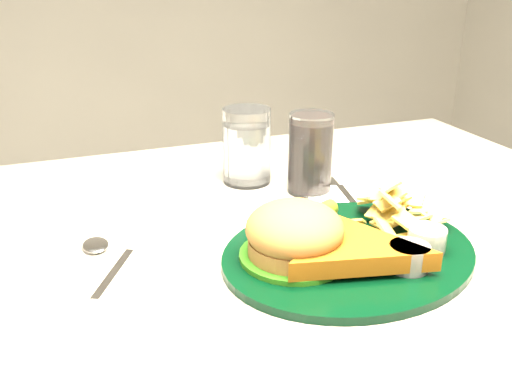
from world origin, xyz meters
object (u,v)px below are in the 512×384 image
Objects in this scene: dinner_plate at (351,230)px; cola_glass at (310,154)px; water_glass at (247,146)px; fork_napkin at (348,199)px.

cola_glass is (0.05, 0.21, 0.03)m from dinner_plate.
water_glass is 0.76× the size of fork_napkin.
dinner_plate is 2.03× the size of fork_napkin.
fork_napkin is (0.11, -0.13, -0.06)m from water_glass.
water_glass is 0.19m from fork_napkin.
fork_napkin is (0.08, 0.15, -0.03)m from dinner_plate.
cola_glass is 0.78× the size of fork_napkin.
cola_glass is 0.09m from fork_napkin.
dinner_plate reaches higher than fork_napkin.
water_glass is at bearing 83.96° from dinner_plate.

